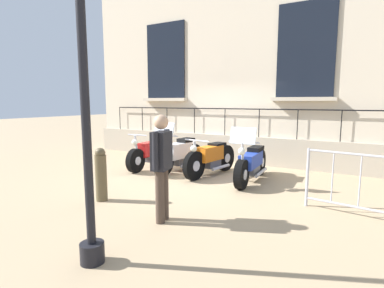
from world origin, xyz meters
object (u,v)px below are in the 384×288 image
object	(u,v)px
motorcycle_orange	(211,158)
crowd_barrier	(375,185)
motorcycle_white	(179,154)
motorcycle_blue	(251,164)
bollard	(101,174)
pedestrian_standing	(162,162)
lamppost	(82,36)
motorcycle_red	(152,153)

from	to	relation	value
motorcycle_orange	crowd_barrier	world-z (taller)	crowd_barrier
motorcycle_white	motorcycle_orange	size ratio (longest dim) A/B	0.96
motorcycle_orange	motorcycle_blue	world-z (taller)	motorcycle_blue
motorcycle_blue	motorcycle_orange	bearing A→B (deg)	-94.03
motorcycle_white	crowd_barrier	distance (m)	4.64
bollard	pedestrian_standing	distance (m)	1.65
motorcycle_blue	crowd_barrier	distance (m)	2.77
lamppost	motorcycle_orange	bearing A→B (deg)	-171.26
motorcycle_white	lamppost	xyz separation A→B (m)	(4.44, 1.60, 2.08)
motorcycle_blue	pedestrian_standing	distance (m)	3.08
motorcycle_orange	pedestrian_standing	size ratio (longest dim) A/B	1.22
pedestrian_standing	motorcycle_blue	bearing A→B (deg)	172.00
motorcycle_red	bollard	size ratio (longest dim) A/B	2.10
lamppost	crowd_barrier	size ratio (longest dim) A/B	2.29
motorcycle_red	motorcycle_blue	distance (m)	2.96
motorcycle_red	motorcycle_blue	size ratio (longest dim) A/B	1.00
motorcycle_red	bollard	distance (m)	2.99
motorcycle_white	pedestrian_standing	distance (m)	3.44
bollard	motorcycle_red	bearing A→B (deg)	-161.20
motorcycle_red	motorcycle_orange	xyz separation A→B (m)	(0.00, 1.86, 0.02)
motorcycle_orange	bollard	distance (m)	2.97
motorcycle_red	crowd_barrier	xyz separation A→B (m)	(1.37, 5.41, 0.14)
motorcycle_red	motorcycle_white	bearing A→B (deg)	86.13
motorcycle_red	pedestrian_standing	size ratio (longest dim) A/B	1.27
motorcycle_blue	lamppost	xyz separation A→B (m)	(4.43, -0.41, 2.13)
motorcycle_white	motorcycle_blue	bearing A→B (deg)	89.60
motorcycle_white	bollard	world-z (taller)	motorcycle_white
crowd_barrier	pedestrian_standing	distance (m)	3.36
crowd_barrier	bollard	xyz separation A→B (m)	(1.46, -4.44, -0.05)
lamppost	crowd_barrier	bearing A→B (deg)	137.66
motorcycle_blue	lamppost	bearing A→B (deg)	-5.28
motorcycle_blue	crowd_barrier	bearing A→B (deg)	62.08
motorcycle_blue	motorcycle_white	bearing A→B (deg)	-90.40
motorcycle_white	motorcycle_orange	distance (m)	0.91
motorcycle_red	motorcycle_orange	size ratio (longest dim) A/B	1.04
motorcycle_red	motorcycle_blue	bearing A→B (deg)	88.48
pedestrian_standing	motorcycle_white	bearing A→B (deg)	-152.29
pedestrian_standing	crowd_barrier	bearing A→B (deg)	120.76
lamppost	bollard	distance (m)	3.08
motorcycle_red	motorcycle_orange	world-z (taller)	motorcycle_red
pedestrian_standing	lamppost	bearing A→B (deg)	0.52
bollard	pedestrian_standing	world-z (taller)	pedestrian_standing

